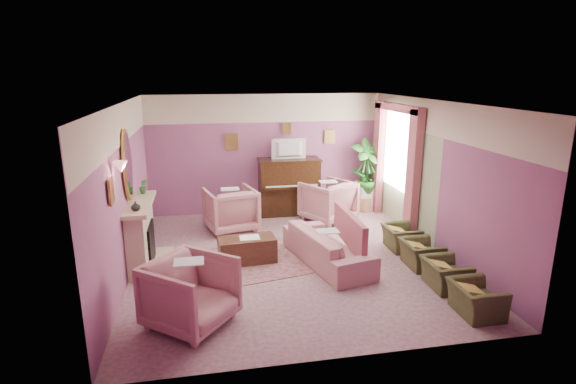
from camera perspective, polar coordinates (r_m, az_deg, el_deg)
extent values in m
cube|color=gray|center=(8.26, 0.21, -8.45)|extent=(5.50, 6.00, 0.01)
cube|color=beige|center=(7.60, 0.23, 11.32)|extent=(5.50, 6.00, 0.01)
cube|color=#6F426E|center=(10.71, -2.83, 4.83)|extent=(5.50, 0.02, 2.80)
cube|color=#6F426E|center=(5.04, 6.76, -7.13)|extent=(5.50, 0.02, 2.80)
cube|color=#6F426E|center=(7.79, -20.06, 0.04)|extent=(0.02, 6.00, 2.80)
cube|color=#6F426E|center=(8.75, 18.21, 1.78)|extent=(0.02, 6.00, 2.80)
cube|color=beige|center=(10.56, -2.90, 10.57)|extent=(5.50, 0.01, 0.65)
cube|color=#9CAC82|center=(9.94, 14.43, 1.66)|extent=(0.01, 3.00, 2.15)
cube|color=tan|center=(8.20, -18.21, -5.29)|extent=(0.30, 1.40, 1.10)
cube|color=black|center=(8.24, -17.43, -6.25)|extent=(0.18, 0.72, 0.68)
cube|color=#FB4F10|center=(8.30, -17.06, -7.40)|extent=(0.06, 0.54, 0.10)
cube|color=tan|center=(8.02, -18.33, -1.46)|extent=(0.40, 1.55, 0.07)
cube|color=tan|center=(8.37, -16.54, -8.70)|extent=(0.55, 1.50, 0.02)
ellipsoid|color=#A9893D|center=(7.89, -19.74, 3.24)|extent=(0.04, 0.72, 1.20)
ellipsoid|color=white|center=(7.88, -19.56, 3.25)|extent=(0.01, 0.60, 1.06)
cone|color=#FFA49B|center=(6.82, -20.49, 2.99)|extent=(0.20, 0.20, 0.16)
cube|color=black|center=(10.64, 0.12, 0.65)|extent=(1.40, 0.60, 1.30)
cube|color=black|center=(10.29, 0.49, 0.55)|extent=(1.30, 0.12, 0.06)
cube|color=silver|center=(10.28, 0.49, 0.77)|extent=(1.20, 0.08, 0.02)
cube|color=black|center=(10.50, 0.13, 4.14)|extent=(1.45, 0.65, 0.04)
imported|color=black|center=(10.40, 0.18, 5.66)|extent=(0.80, 0.12, 0.48)
cube|color=#A9893D|center=(10.54, -7.16, 6.33)|extent=(0.30, 0.03, 0.38)
cube|color=#A9893D|center=(10.93, 5.30, 7.01)|extent=(0.26, 0.03, 0.34)
cube|color=#A9893D|center=(10.66, -0.16, 8.07)|extent=(0.22, 0.03, 0.26)
cube|color=#A9893D|center=(6.56, -21.54, 0.10)|extent=(0.03, 0.28, 0.36)
cube|color=silver|center=(10.03, 13.88, 5.45)|extent=(0.03, 1.40, 1.80)
cube|color=#A6515C|center=(9.25, 15.60, 2.03)|extent=(0.16, 0.34, 2.60)
cube|color=#A6515C|center=(10.90, 11.39, 4.20)|extent=(0.16, 0.34, 2.60)
cube|color=#A6515C|center=(9.89, 13.77, 10.36)|extent=(0.16, 2.20, 0.16)
imported|color=#276D24|center=(8.51, -17.90, 0.67)|extent=(0.16, 0.16, 0.28)
imported|color=beige|center=(7.52, -18.78, -1.72)|extent=(0.16, 0.16, 0.16)
cube|color=#8B5A5A|center=(8.21, -4.23, -8.61)|extent=(2.80, 2.25, 0.01)
cube|color=#46281A|center=(8.09, -5.22, -7.31)|extent=(1.04, 0.58, 0.45)
cube|color=white|center=(8.01, -4.90, -5.77)|extent=(0.35, 0.28, 0.01)
imported|color=tan|center=(7.98, 5.04, -6.13)|extent=(0.69, 2.08, 0.84)
cube|color=#A6515C|center=(8.03, 7.82, -4.71)|extent=(0.10, 1.57, 0.58)
imported|color=tan|center=(9.60, -7.30, -1.92)|extent=(0.99, 0.99, 1.03)
imported|color=tan|center=(10.18, 5.08, -0.87)|extent=(0.99, 0.99, 1.03)
imported|color=tan|center=(6.19, -12.28, -12.03)|extent=(0.99, 0.99, 1.03)
imported|color=#444A26|center=(6.90, 22.79, -11.89)|extent=(0.49, 0.70, 0.61)
imported|color=#444A26|center=(7.52, 19.38, -9.28)|extent=(0.49, 0.70, 0.61)
imported|color=#444A26|center=(8.18, 16.54, -7.06)|extent=(0.49, 0.70, 0.61)
imported|color=#444A26|center=(8.86, 14.15, -5.15)|extent=(0.49, 0.70, 0.61)
cylinder|color=white|center=(11.17, 9.65, -0.46)|extent=(0.52, 0.52, 0.70)
imported|color=#276D24|center=(11.05, 9.77, 2.14)|extent=(0.30, 0.30, 0.34)
imported|color=#276D24|center=(11.01, 10.53, 1.90)|extent=(0.16, 0.16, 0.28)
cylinder|color=#936544|center=(11.11, 9.71, -1.51)|extent=(0.34, 0.34, 0.34)
imported|color=#276D24|center=(10.90, 9.92, 2.98)|extent=(0.76, 0.76, 1.44)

